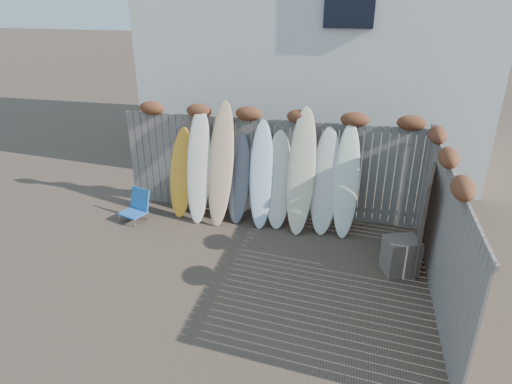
% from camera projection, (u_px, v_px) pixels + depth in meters
% --- Properties ---
extents(ground, '(80.00, 80.00, 0.00)m').
position_uv_depth(ground, '(240.00, 277.00, 7.45)').
color(ground, '#493A2D').
extents(back_fence, '(6.05, 0.28, 2.24)m').
position_uv_depth(back_fence, '(272.00, 160.00, 9.07)').
color(back_fence, slate).
rests_on(back_fence, ground).
extents(right_fence, '(0.28, 4.40, 2.24)m').
position_uv_depth(right_fence, '(443.00, 228.00, 6.61)').
color(right_fence, slate).
rests_on(right_fence, ground).
extents(house, '(8.50, 5.50, 6.33)m').
position_uv_depth(house, '(319.00, 34.00, 11.80)').
color(house, silver).
rests_on(house, ground).
extents(beach_chair, '(0.60, 0.62, 0.62)m').
position_uv_depth(beach_chair, '(137.00, 206.00, 9.20)').
color(beach_chair, '#225DAC').
rests_on(beach_chair, ground).
extents(wooden_crate, '(0.64, 0.59, 0.61)m').
position_uv_depth(wooden_crate, '(401.00, 256.00, 7.48)').
color(wooden_crate, brown).
rests_on(wooden_crate, ground).
extents(lattice_panel, '(0.27, 1.10, 1.67)m').
position_uv_depth(lattice_panel, '(425.00, 220.00, 7.49)').
color(lattice_panel, brown).
rests_on(lattice_panel, ground).
extents(surfboard_0, '(0.53, 0.66, 1.78)m').
position_uv_depth(surfboard_0, '(182.00, 173.00, 9.23)').
color(surfboard_0, orange).
rests_on(surfboard_0, ground).
extents(surfboard_1, '(0.53, 0.81, 2.22)m').
position_uv_depth(surfboard_1, '(199.00, 166.00, 8.96)').
color(surfboard_1, beige).
rests_on(surfboard_1, ground).
extents(surfboard_2, '(0.53, 0.85, 2.36)m').
position_uv_depth(surfboard_2, '(221.00, 164.00, 8.84)').
color(surfboard_2, '#F5D88F').
rests_on(surfboard_2, ground).
extents(surfboard_3, '(0.47, 0.64, 1.74)m').
position_uv_depth(surfboard_3, '(239.00, 179.00, 8.98)').
color(surfboard_3, '#5B5D65').
rests_on(surfboard_3, ground).
extents(surfboard_4, '(0.52, 0.76, 2.04)m').
position_uv_depth(surfboard_4, '(261.00, 175.00, 8.78)').
color(surfboard_4, silver).
rests_on(surfboard_4, ground).
extents(surfboard_5, '(0.57, 0.70, 1.85)m').
position_uv_depth(surfboard_5, '(278.00, 180.00, 8.79)').
color(surfboard_5, silver).
rests_on(surfboard_5, ground).
extents(surfboard_6, '(0.54, 0.83, 2.33)m').
position_uv_depth(surfboard_6, '(301.00, 172.00, 8.54)').
color(surfboard_6, beige).
rests_on(surfboard_6, ground).
extents(surfboard_7, '(0.55, 0.71, 1.98)m').
position_uv_depth(surfboard_7, '(325.00, 181.00, 8.56)').
color(surfboard_7, silver).
rests_on(surfboard_7, ground).
extents(surfboard_8, '(0.49, 0.75, 2.07)m').
position_uv_depth(surfboard_8, '(346.00, 181.00, 8.45)').
color(surfboard_8, silver).
rests_on(surfboard_8, ground).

